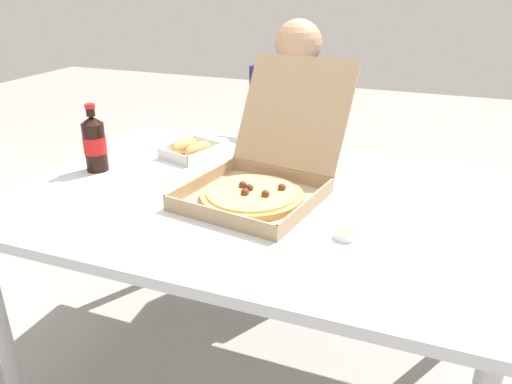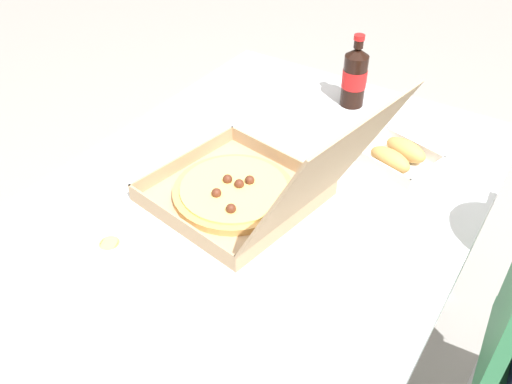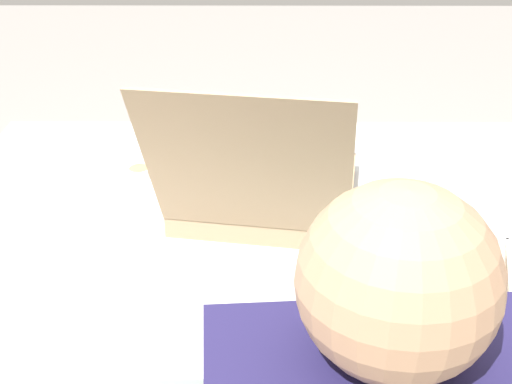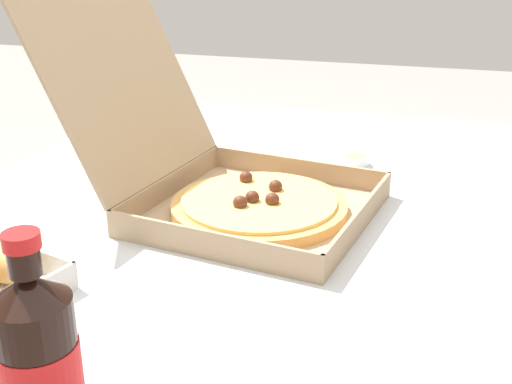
{
  "view_description": "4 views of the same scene",
  "coord_description": "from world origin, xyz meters",
  "px_view_note": "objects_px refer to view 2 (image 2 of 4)",
  "views": [
    {
      "loc": [
        0.49,
        -1.25,
        1.31
      ],
      "look_at": [
        0.03,
        -0.07,
        0.75
      ],
      "focal_mm": 34.77,
      "sensor_mm": 36.0,
      "label": 1
    },
    {
      "loc": [
        0.84,
        0.56,
        1.55
      ],
      "look_at": [
        0.0,
        0.01,
        0.74
      ],
      "focal_mm": 38.06,
      "sensor_mm": 36.0,
      "label": 2
    },
    {
      "loc": [
        0.03,
        1.24,
        1.42
      ],
      "look_at": [
        0.04,
        -0.01,
        0.75
      ],
      "focal_mm": 47.82,
      "sensor_mm": 36.0,
      "label": 3
    },
    {
      "loc": [
        -0.98,
        -0.32,
        1.17
      ],
      "look_at": [
        0.03,
        -0.03,
        0.74
      ],
      "focal_mm": 46.85,
      "sensor_mm": 36.0,
      "label": 4
    }
  ],
  "objects_px": {
    "bread_side_box": "(398,156)",
    "cola_bottle": "(354,76)",
    "pizza_box_open": "(249,189)",
    "dipping_sauce_cup": "(110,246)",
    "paper_menu": "(263,358)"
  },
  "relations": [
    {
      "from": "pizza_box_open",
      "to": "paper_menu",
      "type": "bearing_deg",
      "value": 37.09
    },
    {
      "from": "pizza_box_open",
      "to": "bread_side_box",
      "type": "distance_m",
      "value": 0.42
    },
    {
      "from": "cola_bottle",
      "to": "dipping_sauce_cup",
      "type": "relative_size",
      "value": 4.0
    },
    {
      "from": "cola_bottle",
      "to": "paper_menu",
      "type": "relative_size",
      "value": 1.07
    },
    {
      "from": "cola_bottle",
      "to": "dipping_sauce_cup",
      "type": "xyz_separation_m",
      "value": [
        0.87,
        -0.16,
        -0.08
      ]
    },
    {
      "from": "bread_side_box",
      "to": "cola_bottle",
      "type": "relative_size",
      "value": 1.0
    },
    {
      "from": "paper_menu",
      "to": "dipping_sauce_cup",
      "type": "bearing_deg",
      "value": -119.06
    },
    {
      "from": "bread_side_box",
      "to": "cola_bottle",
      "type": "height_order",
      "value": "cola_bottle"
    },
    {
      "from": "pizza_box_open",
      "to": "bread_side_box",
      "type": "height_order",
      "value": "pizza_box_open"
    },
    {
      "from": "pizza_box_open",
      "to": "cola_bottle",
      "type": "xyz_separation_m",
      "value": [
        -0.58,
        -0.01,
        0.04
      ]
    },
    {
      "from": "bread_side_box",
      "to": "paper_menu",
      "type": "height_order",
      "value": "bread_side_box"
    },
    {
      "from": "bread_side_box",
      "to": "dipping_sauce_cup",
      "type": "xyz_separation_m",
      "value": [
        0.64,
        -0.4,
        -0.01
      ]
    },
    {
      "from": "cola_bottle",
      "to": "paper_menu",
      "type": "bearing_deg",
      "value": 16.05
    },
    {
      "from": "pizza_box_open",
      "to": "dipping_sauce_cup",
      "type": "bearing_deg",
      "value": -30.55
    },
    {
      "from": "bread_side_box",
      "to": "dipping_sauce_cup",
      "type": "height_order",
      "value": "bread_side_box"
    }
  ]
}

